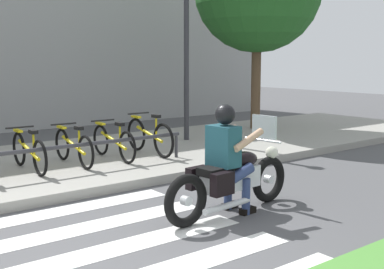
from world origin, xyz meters
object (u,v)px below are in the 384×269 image
object	(u,v)px
bike_rack	(41,151)
bicycle_4	(73,147)
bicycle_6	(149,136)
motorcycle	(232,179)
bicycle_5	(113,142)
street_lamp	(186,32)
rider	(228,152)
bicycle_3	(29,151)

from	to	relation	value
bike_rack	bicycle_4	bearing A→B (deg)	34.93
bicycle_6	bike_rack	size ratio (longest dim) A/B	0.31
motorcycle	bicycle_4	bearing A→B (deg)	100.75
bicycle_5	street_lamp	size ratio (longest dim) A/B	0.38
bicycle_6	street_lamp	bearing A→B (deg)	30.61
bike_rack	bicycle_5	bearing A→B (deg)	19.25
motorcycle	bicycle_4	xyz separation A→B (m)	(-0.65, 3.43, 0.02)
bicycle_4	bicycle_6	bearing A→B (deg)	-0.06
rider	bicycle_6	distance (m)	3.59
bicycle_5	bicycle_6	size ratio (longest dim) A/B	0.98
motorcycle	bicycle_3	size ratio (longest dim) A/B	1.39
bicycle_5	rider	bearing A→B (deg)	-93.70
bicycle_6	bike_rack	bearing A→B (deg)	-166.94
rider	bicycle_6	size ratio (longest dim) A/B	0.87
bicycle_3	bicycle_6	bearing A→B (deg)	-0.04
bicycle_3	bicycle_5	xyz separation A→B (m)	(1.59, 0.00, -0.00)
bicycle_4	bike_rack	world-z (taller)	bicycle_4
bicycle_3	motorcycle	bearing A→B (deg)	-67.13
rider	bicycle_5	size ratio (longest dim) A/B	0.89
rider	bicycle_6	world-z (taller)	rider
motorcycle	bicycle_5	size ratio (longest dim) A/B	1.38
bicycle_3	bicycle_6	xyz separation A→B (m)	(2.39, -0.00, 0.03)
rider	street_lamp	bearing A→B (deg)	58.76
motorcycle	bicycle_4	distance (m)	3.49
bicycle_4	bicycle_6	xyz separation A→B (m)	(1.59, -0.00, 0.03)
motorcycle	bike_rack	xyz separation A→B (m)	(-1.45, 2.87, 0.11)
bike_rack	street_lamp	size ratio (longest dim) A/B	1.25
bicycle_4	street_lamp	world-z (taller)	street_lamp
bicycle_6	bike_rack	world-z (taller)	bicycle_6
bicycle_6	street_lamp	xyz separation A→B (m)	(1.66, 0.98, 2.09)
bicycle_4	bicycle_5	bearing A→B (deg)	0.00
bicycle_3	bicycle_6	size ratio (longest dim) A/B	0.97
motorcycle	street_lamp	size ratio (longest dim) A/B	0.52
bicycle_4	bicycle_5	xyz separation A→B (m)	(0.80, 0.00, 0.00)
motorcycle	street_lamp	xyz separation A→B (m)	(2.60, 4.41, 2.14)
motorcycle	bicycle_3	bearing A→B (deg)	112.87
motorcycle	bicycle_6	xyz separation A→B (m)	(0.94, 3.43, 0.05)
bicycle_6	motorcycle	bearing A→B (deg)	-105.34
bicycle_5	bike_rack	xyz separation A→B (m)	(-1.59, -0.56, 0.09)
bicycle_3	rider	bearing A→B (deg)	-68.25
bicycle_3	bicycle_4	size ratio (longest dim) A/B	1.01
rider	bicycle_3	size ratio (longest dim) A/B	0.90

